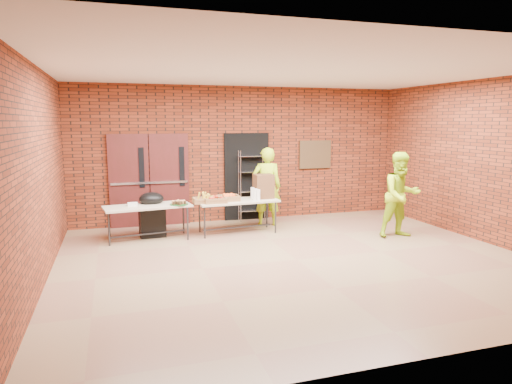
# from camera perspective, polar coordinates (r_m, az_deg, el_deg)

# --- Properties ---
(room) EXTENTS (8.08, 7.08, 3.28)m
(room) POSITION_cam_1_polar(r_m,az_deg,el_deg) (7.70, 5.28, 3.04)
(room) COLOR #866048
(room) RESTS_ON ground
(double_doors) EXTENTS (1.78, 0.12, 2.10)m
(double_doors) POSITION_cam_1_polar(r_m,az_deg,el_deg) (10.62, -13.14, 1.45)
(double_doors) COLOR #471414
(double_doors) RESTS_ON room
(dark_doorway) EXTENTS (1.10, 0.06, 2.10)m
(dark_doorway) POSITION_cam_1_polar(r_m,az_deg,el_deg) (11.05, -1.18, 1.94)
(dark_doorway) COLOR black
(dark_doorway) RESTS_ON room
(bronze_plaque) EXTENTS (0.85, 0.04, 0.70)m
(bronze_plaque) POSITION_cam_1_polar(r_m,az_deg,el_deg) (11.62, 7.41, 4.68)
(bronze_plaque) COLOR #432C1B
(bronze_plaque) RESTS_ON room
(wire_rack) EXTENTS (0.64, 0.28, 1.70)m
(wire_rack) POSITION_cam_1_polar(r_m,az_deg,el_deg) (10.96, -0.54, 0.82)
(wire_rack) COLOR #B2B1B8
(wire_rack) RESTS_ON room
(table_left) EXTENTS (1.78, 0.94, 0.70)m
(table_left) POSITION_cam_1_polar(r_m,az_deg,el_deg) (9.44, -13.40, -1.99)
(table_left) COLOR tan
(table_left) RESTS_ON room
(table_right) EXTENTS (1.77, 0.84, 0.71)m
(table_right) POSITION_cam_1_polar(r_m,az_deg,el_deg) (9.74, -2.36, -1.37)
(table_right) COLOR tan
(table_right) RESTS_ON room
(basket_bananas) EXTENTS (0.43, 0.34, 0.13)m
(basket_bananas) POSITION_cam_1_polar(r_m,az_deg,el_deg) (9.46, -6.56, -1.00)
(basket_bananas) COLOR #8F5F39
(basket_bananas) RESTS_ON table_right
(basket_oranges) EXTENTS (0.46, 0.36, 0.14)m
(basket_oranges) POSITION_cam_1_polar(r_m,az_deg,el_deg) (9.67, -3.52, -0.72)
(basket_oranges) COLOR #8F5F39
(basket_oranges) RESTS_ON table_right
(basket_apples) EXTENTS (0.46, 0.36, 0.14)m
(basket_apples) POSITION_cam_1_polar(r_m,az_deg,el_deg) (9.44, -5.15, -0.98)
(basket_apples) COLOR #8F5F39
(basket_apples) RESTS_ON table_right
(muffin_tray) EXTENTS (0.37, 0.37, 0.09)m
(muffin_tray) POSITION_cam_1_polar(r_m,az_deg,el_deg) (9.37, -9.61, -1.32)
(muffin_tray) COLOR #134A1C
(muffin_tray) RESTS_ON table_left
(napkin_box) EXTENTS (0.19, 0.13, 0.06)m
(napkin_box) POSITION_cam_1_polar(r_m,az_deg,el_deg) (9.46, -15.17, -1.48)
(napkin_box) COLOR white
(napkin_box) RESTS_ON table_left
(coffee_dispenser) EXTENTS (0.40, 0.36, 0.52)m
(coffee_dispenser) POSITION_cam_1_polar(r_m,az_deg,el_deg) (9.95, 0.94, 0.72)
(coffee_dispenser) COLOR #552F1D
(coffee_dispenser) RESTS_ON table_right
(cup_stack_front) EXTENTS (0.08, 0.08, 0.25)m
(cup_stack_front) POSITION_cam_1_polar(r_m,az_deg,el_deg) (9.67, -0.09, -0.33)
(cup_stack_front) COLOR white
(cup_stack_front) RESTS_ON table_right
(cup_stack_mid) EXTENTS (0.08, 0.08, 0.24)m
(cup_stack_mid) POSITION_cam_1_polar(r_m,az_deg,el_deg) (9.61, 0.29, -0.41)
(cup_stack_mid) COLOR white
(cup_stack_mid) RESTS_ON table_right
(cup_stack_back) EXTENTS (0.08, 0.08, 0.25)m
(cup_stack_back) POSITION_cam_1_polar(r_m,az_deg,el_deg) (9.89, -0.43, -0.13)
(cup_stack_back) COLOR white
(cup_stack_back) RESTS_ON table_right
(covered_grill) EXTENTS (0.54, 0.46, 0.93)m
(covered_grill) POSITION_cam_1_polar(r_m,az_deg,el_deg) (9.71, -12.88, -2.73)
(covered_grill) COLOR black
(covered_grill) RESTS_ON room
(volunteer_woman) EXTENTS (0.74, 0.58, 1.79)m
(volunteer_woman) POSITION_cam_1_polar(r_m,az_deg,el_deg) (10.43, 1.35, 0.68)
(volunteer_woman) COLOR #A8D117
(volunteer_woman) RESTS_ON room
(volunteer_man) EXTENTS (0.88, 0.70, 1.76)m
(volunteer_man) POSITION_cam_1_polar(r_m,az_deg,el_deg) (9.82, 17.68, -0.36)
(volunteer_man) COLOR #A8D117
(volunteer_man) RESTS_ON room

